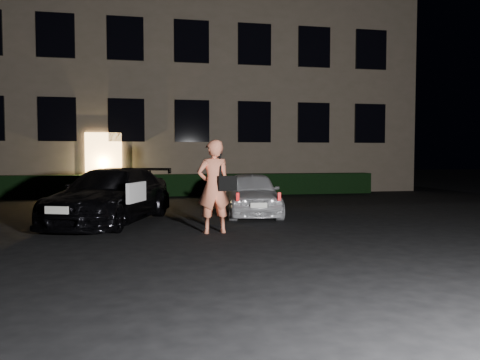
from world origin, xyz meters
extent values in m
plane|color=black|center=(0.00, 0.00, 0.00)|extent=(80.00, 80.00, 0.00)
cube|color=brown|center=(0.00, 15.00, 6.00)|extent=(20.00, 8.00, 12.00)
cube|color=#FFBB65|center=(-3.50, 10.94, 1.25)|extent=(1.40, 0.10, 2.50)
cube|color=black|center=(-5.20, 10.94, 3.00)|extent=(1.40, 0.10, 1.70)
cube|color=black|center=(-2.60, 10.94, 3.00)|extent=(1.40, 0.10, 1.70)
cube|color=black|center=(0.00, 10.94, 3.00)|extent=(1.40, 0.10, 1.70)
cube|color=black|center=(2.60, 10.94, 3.00)|extent=(1.40, 0.10, 1.70)
cube|color=black|center=(5.20, 10.94, 3.00)|extent=(1.40, 0.10, 1.70)
cube|color=black|center=(7.80, 10.94, 3.00)|extent=(1.40, 0.10, 1.70)
cube|color=black|center=(-5.20, 10.94, 6.20)|extent=(1.40, 0.10, 1.70)
cube|color=black|center=(-2.60, 10.94, 6.20)|extent=(1.40, 0.10, 1.70)
cube|color=black|center=(0.00, 10.94, 6.20)|extent=(1.40, 0.10, 1.70)
cube|color=black|center=(2.60, 10.94, 6.20)|extent=(1.40, 0.10, 1.70)
cube|color=black|center=(5.20, 10.94, 6.20)|extent=(1.40, 0.10, 1.70)
cube|color=black|center=(7.80, 10.94, 6.20)|extent=(1.40, 0.10, 1.70)
cube|color=black|center=(0.00, 10.50, 0.42)|extent=(15.00, 0.70, 0.85)
imported|color=black|center=(-2.61, 3.23, 0.65)|extent=(3.28, 4.82, 1.30)
cube|color=white|center=(-1.99, 2.11, 0.80)|extent=(0.41, 0.90, 0.43)
cube|color=silver|center=(-3.43, 1.06, 0.57)|extent=(0.46, 0.21, 0.14)
imported|color=silver|center=(0.96, 3.97, 0.58)|extent=(1.76, 3.56, 1.17)
cube|color=red|center=(0.30, 2.40, 0.64)|extent=(0.07, 0.05, 0.19)
cube|color=red|center=(1.26, 2.29, 0.64)|extent=(0.07, 0.05, 0.19)
cube|color=silver|center=(0.77, 2.30, 0.44)|extent=(0.39, 0.08, 0.11)
imported|color=#FD8660|center=(-0.42, 1.29, 0.96)|extent=(0.76, 0.56, 1.92)
cube|color=black|center=(-0.16, 1.19, 1.03)|extent=(0.41, 0.23, 0.30)
cube|color=black|center=(-0.29, 1.22, 1.46)|extent=(0.05, 0.07, 0.60)
camera|label=1|loc=(-1.69, -8.21, 1.60)|focal=35.00mm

